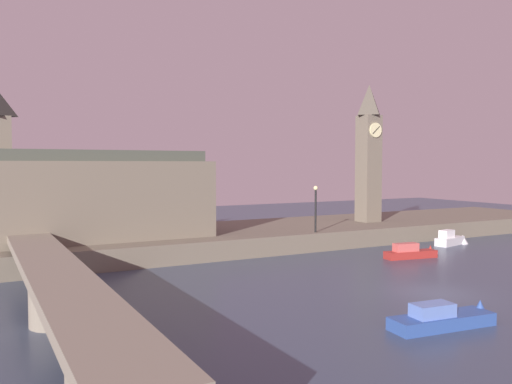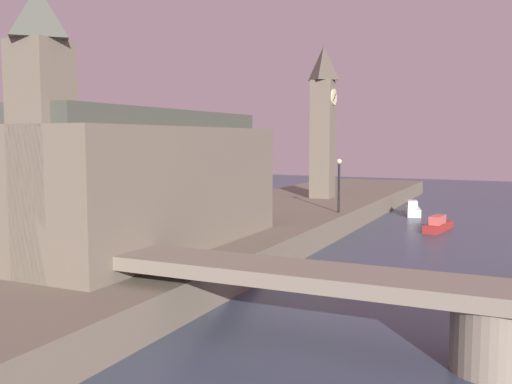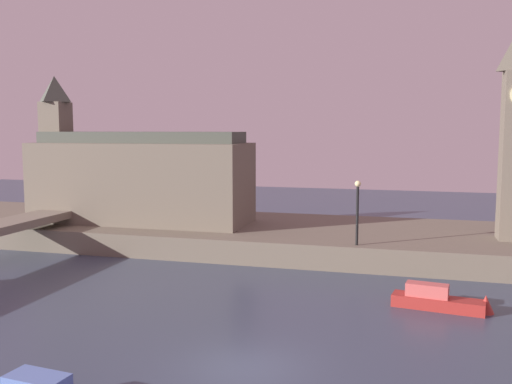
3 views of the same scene
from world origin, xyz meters
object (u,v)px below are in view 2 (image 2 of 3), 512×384
object	(u,v)px
parliament_hall	(149,180)
streetlamp	(339,179)
boat_dinghy_red	(439,224)
boat_ferry_white	(414,210)
clock_tower	(323,120)

from	to	relation	value
parliament_hall	streetlamp	distance (m)	17.00
streetlamp	boat_dinghy_red	size ratio (longest dim) A/B	0.81
streetlamp	boat_ferry_white	bearing A→B (deg)	-14.40
boat_dinghy_red	boat_ferry_white	distance (m)	8.17
parliament_hall	boat_ferry_white	distance (m)	29.89
parliament_hall	boat_ferry_white	bearing A→B (deg)	-14.71
parliament_hall	streetlamp	size ratio (longest dim) A/B	4.20
clock_tower	boat_ferry_white	bearing A→B (deg)	-66.66
parliament_hall	clock_tower	bearing A→B (deg)	-0.36
boat_ferry_white	streetlamp	bearing A→B (deg)	165.60
boat_dinghy_red	streetlamp	bearing A→B (deg)	126.71
clock_tower	parliament_hall	bearing A→B (deg)	179.64
parliament_hall	streetlamp	bearing A→B (deg)	-14.94
clock_tower	parliament_hall	world-z (taller)	clock_tower
clock_tower	boat_dinghy_red	distance (m)	13.80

